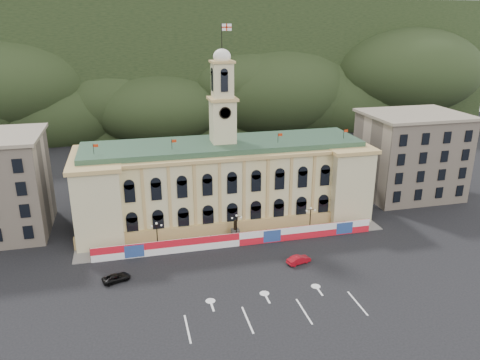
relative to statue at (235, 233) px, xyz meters
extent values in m
plane|color=black|center=(0.00, -18.00, -1.19)|extent=(260.00, 260.00, 0.00)
cube|color=black|center=(0.00, 112.00, 20.81)|extent=(230.00, 70.00, 44.00)
cube|color=#595651|center=(35.00, 92.00, 28.81)|extent=(22.00, 8.00, 14.00)
cube|color=#595651|center=(-48.00, 90.00, 24.81)|extent=(16.00, 7.00, 10.00)
cube|color=beige|center=(0.00, 10.00, 5.81)|extent=(55.00, 15.00, 14.00)
cube|color=tan|center=(0.00, 2.20, 0.01)|extent=(56.00, 0.80, 2.40)
cube|color=tan|center=(0.00, 10.00, 13.11)|extent=(56.20, 16.20, 0.60)
cube|color=#32533C|center=(0.00, 10.00, 13.81)|extent=(53.00, 13.00, 1.20)
cube|color=beige|center=(-23.50, 9.00, 5.81)|extent=(8.00, 17.00, 14.00)
cube|color=beige|center=(23.50, 9.00, 5.81)|extent=(8.00, 17.00, 14.00)
cube|color=beige|center=(0.00, 10.00, 18.41)|extent=(4.40, 4.40, 8.00)
cube|color=tan|center=(0.00, 10.00, 22.61)|extent=(5.20, 5.20, 0.50)
cube|color=beige|center=(0.00, 10.00, 25.91)|extent=(3.60, 3.60, 6.50)
cube|color=tan|center=(0.00, 10.00, 29.31)|extent=(4.20, 4.20, 0.40)
cylinder|color=black|center=(0.00, 7.70, 20.41)|extent=(2.20, 0.20, 2.20)
ellipsoid|color=white|center=(0.00, 10.00, 30.21)|extent=(3.20, 3.20, 2.72)
cylinder|color=black|center=(0.00, 10.00, 33.41)|extent=(0.12, 0.12, 5.00)
cube|color=white|center=(0.90, 10.00, 35.21)|extent=(1.80, 0.04, 1.20)
cube|color=red|center=(0.90, 9.97, 35.21)|extent=(1.80, 0.02, 0.22)
cube|color=red|center=(0.90, 9.97, 35.21)|extent=(0.22, 0.02, 1.20)
cube|color=#C2AD96|center=(43.00, 13.00, 7.81)|extent=(20.00, 16.00, 18.00)
cube|color=gray|center=(43.00, 13.00, 17.11)|extent=(21.00, 17.00, 0.60)
cube|color=red|center=(0.00, -3.00, 0.06)|extent=(50.00, 0.25, 2.50)
cube|color=#294689|center=(-18.00, -3.14, 0.06)|extent=(3.20, 0.05, 2.20)
cube|color=#294689|center=(6.00, -3.14, 0.06)|extent=(3.20, 0.05, 2.20)
cube|color=#294689|center=(20.00, -3.14, 0.06)|extent=(3.20, 0.05, 2.20)
cube|color=slate|center=(0.00, -0.25, -1.11)|extent=(56.00, 5.50, 0.16)
cube|color=#595651|center=(0.00, 0.00, -0.29)|extent=(1.40, 1.40, 1.80)
cylinder|color=black|center=(0.00, 0.00, 1.41)|extent=(0.60, 0.60, 1.60)
sphere|color=black|center=(0.00, 0.00, 2.31)|extent=(0.44, 0.44, 0.44)
cylinder|color=black|center=(-14.00, -1.00, -1.04)|extent=(0.44, 0.44, 0.30)
cylinder|color=black|center=(-14.00, -1.00, 1.21)|extent=(0.18, 0.18, 4.80)
cube|color=black|center=(-14.00, -1.00, 3.51)|extent=(1.60, 0.08, 0.08)
sphere|color=silver|center=(-14.80, -1.00, 3.36)|extent=(0.36, 0.36, 0.36)
sphere|color=silver|center=(-13.20, -1.00, 3.36)|extent=(0.36, 0.36, 0.36)
sphere|color=silver|center=(-14.00, -1.00, 3.76)|extent=(0.40, 0.40, 0.40)
cylinder|color=black|center=(0.00, -1.00, -1.04)|extent=(0.44, 0.44, 0.30)
cylinder|color=black|center=(0.00, -1.00, 1.21)|extent=(0.18, 0.18, 4.80)
cube|color=black|center=(0.00, -1.00, 3.51)|extent=(1.60, 0.08, 0.08)
sphere|color=silver|center=(-0.80, -1.00, 3.36)|extent=(0.36, 0.36, 0.36)
sphere|color=silver|center=(0.80, -1.00, 3.36)|extent=(0.36, 0.36, 0.36)
sphere|color=silver|center=(0.00, -1.00, 3.76)|extent=(0.40, 0.40, 0.40)
cylinder|color=black|center=(14.00, -1.00, -1.04)|extent=(0.44, 0.44, 0.30)
cylinder|color=black|center=(14.00, -1.00, 1.21)|extent=(0.18, 0.18, 4.80)
cube|color=black|center=(14.00, -1.00, 3.51)|extent=(1.60, 0.08, 0.08)
sphere|color=silver|center=(13.20, -1.00, 3.36)|extent=(0.36, 0.36, 0.36)
sphere|color=silver|center=(14.80, -1.00, 3.36)|extent=(0.36, 0.36, 0.36)
sphere|color=silver|center=(14.00, -1.00, 3.76)|extent=(0.40, 0.40, 0.40)
imported|color=#A20B17|center=(7.95, -11.35, -0.51)|extent=(3.60, 4.85, 1.35)
imported|color=black|center=(-20.92, -9.89, -0.60)|extent=(4.52, 5.41, 1.17)
camera|label=1|loc=(-17.52, -74.80, 36.69)|focal=35.00mm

